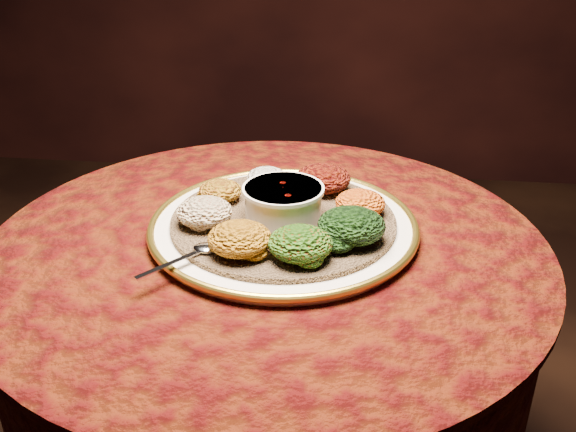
# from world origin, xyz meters

# --- Properties ---
(table) EXTENTS (0.96, 0.96, 0.73)m
(table) POSITION_xyz_m (0.00, 0.00, 0.55)
(table) COLOR black
(table) RESTS_ON ground
(platter) EXTENTS (0.48, 0.48, 0.02)m
(platter) POSITION_xyz_m (0.03, 0.03, 0.75)
(platter) COLOR white
(platter) RESTS_ON table
(injera) EXTENTS (0.49, 0.49, 0.01)m
(injera) POSITION_xyz_m (0.03, 0.03, 0.76)
(injera) COLOR olive
(injera) RESTS_ON platter
(stew_bowl) EXTENTS (0.14, 0.14, 0.06)m
(stew_bowl) POSITION_xyz_m (0.03, 0.03, 0.80)
(stew_bowl) COLOR silver
(stew_bowl) RESTS_ON injera
(spoon) EXTENTS (0.11, 0.12, 0.01)m
(spoon) POSITION_xyz_m (-0.09, -0.10, 0.77)
(spoon) COLOR silver
(spoon) RESTS_ON injera
(portion_ayib) EXTENTS (0.08, 0.07, 0.04)m
(portion_ayib) POSITION_xyz_m (-0.02, 0.16, 0.78)
(portion_ayib) COLOR silver
(portion_ayib) RESTS_ON injera
(portion_kitfo) EXTENTS (0.10, 0.10, 0.05)m
(portion_kitfo) POSITION_xyz_m (0.09, 0.15, 0.79)
(portion_kitfo) COLOR black
(portion_kitfo) RESTS_ON injera
(portion_tikil) EXTENTS (0.09, 0.08, 0.04)m
(portion_tikil) POSITION_xyz_m (0.16, 0.06, 0.78)
(portion_tikil) COLOR #B7710F
(portion_tikil) RESTS_ON injera
(portion_gomen) EXTENTS (0.11, 0.10, 0.05)m
(portion_gomen) POSITION_xyz_m (0.14, -0.03, 0.79)
(portion_gomen) COLOR black
(portion_gomen) RESTS_ON injera
(portion_mixveg) EXTENTS (0.10, 0.10, 0.05)m
(portion_mixveg) POSITION_xyz_m (0.07, -0.10, 0.79)
(portion_mixveg) COLOR #952009
(portion_mixveg) RESTS_ON injera
(portion_kik) EXTENTS (0.10, 0.10, 0.05)m
(portion_kik) POSITION_xyz_m (-0.03, -0.09, 0.79)
(portion_kik) COLOR #9D630D
(portion_kik) RESTS_ON injera
(portion_timatim) EXTENTS (0.10, 0.09, 0.05)m
(portion_timatim) POSITION_xyz_m (-0.10, -0.01, 0.79)
(portion_timatim) COLOR maroon
(portion_timatim) RESTS_ON injera
(portion_shiro) EXTENTS (0.08, 0.08, 0.04)m
(portion_shiro) POSITION_xyz_m (-0.10, 0.09, 0.78)
(portion_shiro) COLOR #946911
(portion_shiro) RESTS_ON injera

